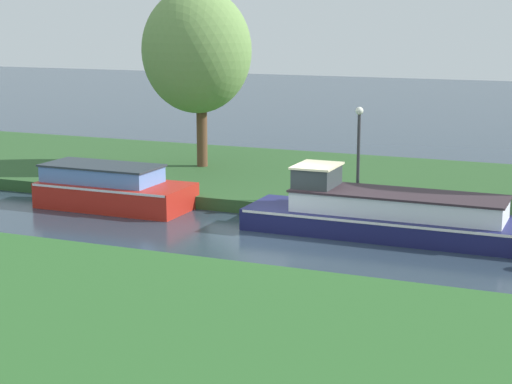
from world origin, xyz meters
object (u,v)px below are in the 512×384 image
object	(u,v)px
navy_barge	(410,218)
willow_tree_left	(197,51)
red_narrowboat	(112,189)
lamp_post	(359,142)

from	to	relation	value
navy_barge	willow_tree_left	bearing A→B (deg)	149.29
red_narrowboat	willow_tree_left	distance (m)	6.87
red_narrowboat	willow_tree_left	world-z (taller)	willow_tree_left
navy_barge	red_narrowboat	xyz separation A→B (m)	(-9.55, -0.00, 0.05)
red_narrowboat	lamp_post	distance (m)	7.90
navy_barge	lamp_post	size ratio (longest dim) A/B	3.37
navy_barge	willow_tree_left	xyz separation A→B (m)	(-9.27, 5.50, 4.16)
red_narrowboat	lamp_post	world-z (taller)	lamp_post
willow_tree_left	lamp_post	xyz separation A→B (m)	(7.11, -3.24, -2.49)
navy_barge	lamp_post	bearing A→B (deg)	133.67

